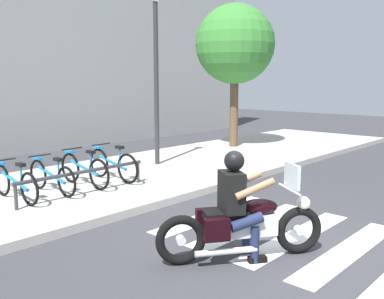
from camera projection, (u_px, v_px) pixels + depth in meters
ground_plane at (276, 247)px, 5.99m from camera, size 48.00×48.00×0.00m
sidewalk at (85, 186)px, 9.16m from camera, size 24.00×4.40×0.15m
crosswalk_stripe_1 at (348, 251)px, 5.86m from camera, size 2.80×0.40×0.01m
crosswalk_stripe_2 at (296, 236)px, 6.40m from camera, size 2.80×0.40×0.01m
crosswalk_stripe_3 at (252, 224)px, 6.93m from camera, size 2.80×0.40×0.01m
crosswalk_stripe_4 at (214, 214)px, 7.47m from camera, size 2.80×0.40×0.01m
motorcycle at (243, 225)px, 5.54m from camera, size 1.95×1.38×1.24m
rider at (238, 198)px, 5.46m from camera, size 0.77×0.73×1.45m
bicycle_0 at (15, 183)px, 7.72m from camera, size 0.48×1.62×0.73m
bicycle_1 at (52, 176)px, 8.25m from camera, size 0.48×1.61×0.73m
bicycle_2 at (84, 170)px, 8.78m from camera, size 0.48×1.64×0.78m
bicycle_3 at (113, 164)px, 9.31m from camera, size 0.48×1.64×0.79m
bike_rack at (84, 174)px, 8.13m from camera, size 2.79×0.07×0.48m
street_lamp at (156, 65)px, 10.82m from camera, size 0.28×0.28×4.52m
tree_near_rack at (235, 45)px, 13.75m from camera, size 2.56×2.56×4.77m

